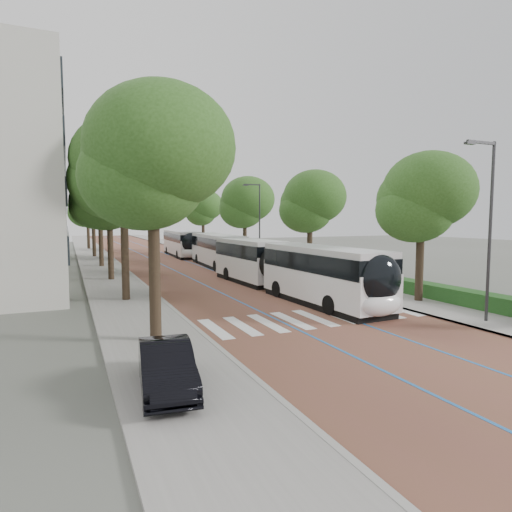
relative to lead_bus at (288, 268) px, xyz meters
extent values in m
plane|color=#51544C|center=(-2.18, -7.45, -1.63)|extent=(160.00, 160.00, 0.00)
cube|color=brown|center=(-2.18, 32.55, -1.62)|extent=(11.00, 140.00, 0.02)
cube|color=gray|center=(-9.68, 32.55, -1.57)|extent=(4.00, 140.00, 0.12)
cube|color=gray|center=(5.32, 32.55, -1.57)|extent=(4.00, 140.00, 0.12)
cube|color=gray|center=(-7.78, 32.55, -1.57)|extent=(0.20, 140.00, 0.14)
cube|color=gray|center=(3.42, 32.55, -1.57)|extent=(0.20, 140.00, 0.14)
cube|color=silver|center=(-6.98, -6.45, -1.60)|extent=(0.55, 3.60, 0.01)
cube|color=silver|center=(-5.73, -6.45, -1.60)|extent=(0.55, 3.60, 0.01)
cube|color=silver|center=(-4.48, -6.45, -1.60)|extent=(0.55, 3.60, 0.01)
cube|color=silver|center=(-3.23, -6.45, -1.60)|extent=(0.55, 3.60, 0.01)
cube|color=silver|center=(-1.98, -6.45, -1.60)|extent=(0.55, 3.60, 0.01)
cube|color=silver|center=(-0.73, -6.45, -1.60)|extent=(0.55, 3.60, 0.01)
cube|color=silver|center=(0.52, -6.45, -1.60)|extent=(0.55, 3.60, 0.01)
cube|color=silver|center=(1.77, -6.45, -1.60)|extent=(0.55, 3.60, 0.01)
cube|color=silver|center=(3.02, -6.45, -1.60)|extent=(0.55, 3.60, 0.01)
cube|color=#2263AC|center=(-3.78, 32.55, -1.60)|extent=(0.12, 126.00, 0.01)
cube|color=#2263AC|center=(-0.58, 32.55, -1.60)|extent=(0.12, 126.00, 0.01)
cube|color=black|center=(-12.63, 20.55, 1.37)|extent=(0.12, 38.00, 1.60)
cube|color=black|center=(-12.63, 20.55, 4.57)|extent=(0.12, 38.00, 1.60)
cube|color=black|center=(-12.63, 20.55, 7.77)|extent=(0.12, 38.00, 1.60)
cube|color=black|center=(-12.63, 20.55, 10.77)|extent=(0.12, 38.00, 1.60)
cube|color=#1D4518|center=(6.92, -7.45, -1.11)|extent=(1.20, 14.00, 0.80)
cylinder|color=#2F2F31|center=(4.62, -10.45, 2.49)|extent=(0.14, 0.14, 8.00)
cube|color=#2F2F31|center=(3.82, -10.45, 6.39)|extent=(1.70, 0.12, 0.12)
cube|color=#2F2F31|center=(3.12, -10.45, 6.31)|extent=(0.50, 0.20, 0.10)
cylinder|color=#2F2F31|center=(4.62, 14.55, 2.49)|extent=(0.14, 0.14, 8.00)
cube|color=#2F2F31|center=(3.82, 14.55, 6.39)|extent=(1.70, 0.12, 0.12)
cube|color=#2F2F31|center=(3.12, 14.55, 6.31)|extent=(0.50, 0.20, 0.10)
cylinder|color=#2F2F31|center=(-8.28, 0.55, 2.49)|extent=(0.14, 0.14, 8.00)
cylinder|color=black|center=(-9.68, -7.45, 0.78)|extent=(0.44, 0.44, 4.82)
ellipsoid|color=#254A17|center=(-9.68, -7.45, 5.16)|extent=(5.52, 5.52, 4.69)
cylinder|color=black|center=(-9.68, 1.55, 0.99)|extent=(0.44, 0.44, 5.23)
ellipsoid|color=#254A17|center=(-9.68, 1.55, 5.74)|extent=(6.27, 6.27, 5.33)
cylinder|color=black|center=(-9.68, 10.55, 0.68)|extent=(0.44, 0.44, 4.62)
ellipsoid|color=#254A17|center=(-9.68, 10.55, 4.89)|extent=(5.99, 5.99, 5.09)
cylinder|color=black|center=(-9.68, 20.55, 0.62)|extent=(0.44, 0.44, 4.50)
ellipsoid|color=#254A17|center=(-9.68, 20.55, 4.71)|extent=(5.91, 5.91, 5.02)
cylinder|color=black|center=(-9.68, 32.55, 0.56)|extent=(0.44, 0.44, 4.38)
ellipsoid|color=#254A17|center=(-9.68, 32.55, 4.55)|extent=(5.50, 5.50, 4.67)
cylinder|color=black|center=(-9.68, 47.55, 0.55)|extent=(0.44, 0.44, 4.36)
ellipsoid|color=#254A17|center=(-9.68, 47.55, 4.51)|extent=(6.13, 6.13, 5.21)
cylinder|color=black|center=(5.52, -5.45, 0.41)|extent=(0.44, 0.44, 4.07)
ellipsoid|color=#254A17|center=(5.52, -5.45, 4.10)|extent=(5.07, 5.07, 4.31)
cylinder|color=black|center=(5.52, 6.55, 0.48)|extent=(0.44, 0.44, 4.21)
ellipsoid|color=#254A17|center=(5.52, 6.55, 4.30)|extent=(5.13, 5.13, 4.36)
cylinder|color=black|center=(5.52, 20.55, 0.61)|extent=(0.44, 0.44, 4.48)
ellipsoid|color=#254A17|center=(5.52, 20.55, 4.68)|extent=(5.96, 5.96, 5.07)
cylinder|color=black|center=(5.52, 36.55, 0.53)|extent=(0.44, 0.44, 4.32)
ellipsoid|color=#254A17|center=(5.52, 36.55, 4.46)|extent=(5.17, 5.17, 4.40)
cylinder|color=black|center=(-0.05, 1.30, 0.15)|extent=(2.33, 0.99, 2.30)
cube|color=white|center=(0.15, -3.83, -0.37)|extent=(2.85, 9.45, 1.82)
cube|color=black|center=(0.15, -3.83, 0.77)|extent=(2.89, 9.26, 0.97)
cube|color=#BBBBBE|center=(0.15, -3.83, 1.42)|extent=(2.80, 9.26, 0.31)
cube|color=black|center=(0.15, -3.83, -1.45)|extent=(2.79, 9.07, 0.35)
cube|color=white|center=(-0.21, 5.62, -0.37)|extent=(2.79, 7.83, 1.82)
cube|color=black|center=(-0.21, 5.62, 0.77)|extent=(2.83, 7.68, 0.97)
cube|color=#BBBBBE|center=(-0.21, 5.62, 1.42)|extent=(2.74, 7.67, 0.31)
cube|color=black|center=(-0.21, 5.62, -1.45)|extent=(2.73, 7.52, 0.35)
ellipsoid|color=black|center=(0.32, -8.35, 0.38)|extent=(2.39, 1.19, 2.28)
ellipsoid|color=white|center=(0.32, -8.40, -0.76)|extent=(2.39, 1.09, 1.14)
cylinder|color=black|center=(-0.90, -6.15, -1.13)|extent=(0.34, 1.01, 1.00)
cylinder|color=black|center=(1.36, -6.06, -1.13)|extent=(0.34, 1.01, 1.00)
cylinder|color=black|center=(-1.41, 7.24, -1.13)|extent=(0.34, 1.01, 1.00)
cylinder|color=black|center=(0.85, 7.33, -1.13)|extent=(0.34, 1.01, 1.00)
cylinder|color=black|center=(-1.10, -0.79, -1.13)|extent=(0.34, 1.01, 1.00)
cylinder|color=black|center=(1.16, -0.71, -1.13)|extent=(0.34, 1.01, 1.00)
cube|color=white|center=(0.83, 16.30, -0.37)|extent=(3.19, 12.12, 1.82)
cube|color=black|center=(0.83, 16.30, 0.77)|extent=(3.21, 11.89, 0.97)
cube|color=#BBBBBE|center=(0.83, 16.30, 1.42)|extent=(3.12, 11.88, 0.31)
cube|color=black|center=(0.83, 16.30, -1.45)|extent=(3.11, 11.64, 0.35)
ellipsoid|color=black|center=(0.49, 10.46, 0.38)|extent=(2.41, 1.23, 2.28)
ellipsoid|color=white|center=(0.49, 10.41, -0.76)|extent=(2.40, 1.13, 1.14)
cylinder|color=black|center=(-0.51, 12.77, -1.13)|extent=(0.36, 1.02, 1.00)
cylinder|color=black|center=(1.75, 12.64, -1.13)|extent=(0.36, 1.02, 1.00)
cylinder|color=black|center=(-0.08, 20.16, -1.13)|extent=(0.36, 1.02, 1.00)
cylinder|color=black|center=(2.18, 20.03, -1.13)|extent=(0.36, 1.02, 1.00)
cube|color=white|center=(0.56, 29.81, -0.37)|extent=(3.03, 12.10, 1.82)
cube|color=black|center=(0.56, 29.81, 0.77)|extent=(3.06, 11.86, 0.97)
cube|color=#BBBBBE|center=(0.56, 29.81, 1.42)|extent=(2.97, 11.86, 0.31)
cube|color=black|center=(0.56, 29.81, -1.45)|extent=(2.96, 11.62, 0.35)
ellipsoid|color=black|center=(0.30, 23.97, 0.38)|extent=(2.40, 1.20, 2.28)
ellipsoid|color=white|center=(0.30, 23.92, -0.76)|extent=(2.39, 1.10, 1.14)
cylinder|color=black|center=(-0.73, 26.27, -1.13)|extent=(0.34, 1.01, 1.00)
cylinder|color=black|center=(1.53, 26.17, -1.13)|extent=(0.34, 1.01, 1.00)
cylinder|color=black|center=(-0.40, 33.66, -1.13)|extent=(0.34, 1.01, 1.00)
cylinder|color=black|center=(1.86, 33.56, -1.13)|extent=(0.34, 1.01, 1.00)
imported|color=black|center=(-10.32, -12.40, -0.86)|extent=(1.82, 4.07, 1.30)
camera|label=1|loc=(-12.64, -23.68, 3.12)|focal=30.00mm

